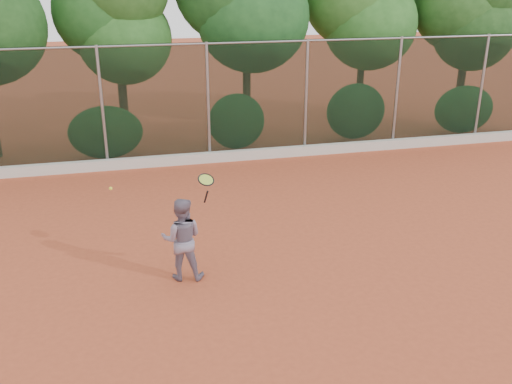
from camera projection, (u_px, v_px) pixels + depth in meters
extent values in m
plane|color=#B34A2A|center=(268.00, 271.00, 10.93)|extent=(80.00, 80.00, 0.00)
cube|color=beige|center=(211.00, 157.00, 17.06)|extent=(24.00, 0.20, 0.30)
imported|color=slate|center=(182.00, 239.00, 10.43)|extent=(0.88, 0.75, 1.59)
cube|color=black|center=(208.00, 103.00, 16.63)|extent=(24.00, 0.01, 3.50)
cylinder|color=gray|center=(206.00, 44.00, 16.01)|extent=(24.00, 0.06, 0.06)
cylinder|color=gray|center=(102.00, 109.00, 15.98)|extent=(0.09, 0.09, 3.50)
cylinder|color=gray|center=(208.00, 103.00, 16.63)|extent=(0.09, 0.09, 3.50)
cylinder|color=gray|center=(306.00, 98.00, 17.29)|extent=(0.09, 0.09, 3.50)
cylinder|color=gray|center=(397.00, 94.00, 17.94)|extent=(0.09, 0.09, 3.50)
cylinder|color=gray|center=(481.00, 89.00, 18.59)|extent=(0.09, 0.09, 3.50)
cylinder|color=#472B1B|center=(124.00, 109.00, 18.40)|extent=(0.28, 0.28, 2.40)
ellipsoid|color=#275D20|center=(125.00, 39.00, 17.55)|extent=(2.90, 2.40, 2.80)
ellipsoid|color=#1D501B|center=(106.00, 11.00, 17.42)|extent=(3.20, 2.70, 3.10)
cylinder|color=#48331B|center=(247.00, 95.00, 18.88)|extent=(0.26, 0.26, 3.00)
ellipsoid|color=#296C2A|center=(253.00, 17.00, 17.92)|extent=(3.60, 3.00, 3.50)
cylinder|color=#3F2C18|center=(359.00, 93.00, 20.01)|extent=(0.24, 0.24, 2.70)
ellipsoid|color=#276221|center=(371.00, 24.00, 19.10)|extent=(3.20, 2.70, 3.10)
cylinder|color=#482A1C|center=(459.00, 93.00, 20.49)|extent=(0.28, 0.28, 2.50)
ellipsoid|color=#2D5E23|center=(475.00, 28.00, 19.62)|extent=(3.00, 2.50, 2.90)
ellipsoid|color=#35702A|center=(460.00, 4.00, 19.49)|extent=(3.30, 2.80, 3.20)
ellipsoid|color=#2C6626|center=(106.00, 132.00, 17.04)|extent=(2.20, 1.16, 1.60)
ellipsoid|color=#276727|center=(237.00, 121.00, 17.87)|extent=(1.80, 1.04, 1.76)
ellipsoid|color=#276628|center=(356.00, 111.00, 18.70)|extent=(2.00, 1.10, 1.84)
ellipsoid|color=#2B732C|center=(464.00, 109.00, 19.62)|extent=(2.16, 1.12, 1.64)
cylinder|color=black|center=(206.00, 197.00, 10.27)|extent=(0.08, 0.18, 0.28)
torus|color=black|center=(206.00, 180.00, 10.08)|extent=(0.37, 0.35, 0.17)
cylinder|color=#AFC73A|center=(206.00, 180.00, 10.08)|extent=(0.31, 0.29, 0.13)
sphere|color=yellow|center=(111.00, 188.00, 10.26)|extent=(0.06, 0.06, 0.06)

